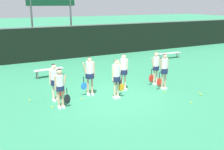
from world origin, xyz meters
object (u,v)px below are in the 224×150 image
object	(u,v)px
tennis_ball_6	(191,102)
bench_courtside	(49,70)
bench_far	(169,54)
player_0	(60,85)
player_1	(116,76)
tennis_ball_5	(201,95)
player_6	(156,66)
tennis_ball_3	(200,93)
tennis_ball_0	(82,99)
player_4	(90,73)
player_5	(123,69)
tennis_ball_2	(30,101)
tennis_ball_1	(165,92)
scoreboard	(51,4)
player_2	(164,69)
tennis_ball_4	(52,107)
player_3	(55,79)

from	to	relation	value
tennis_ball_6	bench_courtside	bearing A→B (deg)	121.95
bench_far	player_0	size ratio (longest dim) A/B	1.24
player_1	tennis_ball_5	size ratio (longest dim) A/B	25.94
bench_far	player_1	bearing A→B (deg)	-139.91
bench_courtside	player_6	size ratio (longest dim) A/B	0.99
player_1	tennis_ball_3	size ratio (longest dim) A/B	26.42
tennis_ball_5	tennis_ball_0	bearing A→B (deg)	158.46
player_1	player_4	bearing A→B (deg)	123.66
player_5	tennis_ball_2	xyz separation A→B (m)	(-4.38, 0.59, -1.03)
bench_far	tennis_ball_1	xyz separation A→B (m)	(-5.40, -6.25, -0.33)
scoreboard	bench_courtside	distance (m)	6.73
player_2	scoreboard	bearing A→B (deg)	111.08
tennis_ball_3	tennis_ball_4	world-z (taller)	same
tennis_ball_3	tennis_ball_1	bearing A→B (deg)	148.07
tennis_ball_0	tennis_ball_6	bearing A→B (deg)	-32.57
tennis_ball_1	tennis_ball_4	size ratio (longest dim) A/B	1.01
tennis_ball_1	player_6	bearing A→B (deg)	73.51
tennis_ball_3	tennis_ball_4	size ratio (longest dim) A/B	0.99
bench_courtside	player_3	bearing A→B (deg)	-105.17
player_2	tennis_ball_2	bearing A→B (deg)	174.17
tennis_ball_3	tennis_ball_5	world-z (taller)	tennis_ball_5
bench_far	scoreboard	bearing A→B (deg)	153.48
tennis_ball_6	player_3	bearing A→B (deg)	149.68
tennis_ball_0	tennis_ball_3	bearing A→B (deg)	-19.32
player_5	tennis_ball_5	bearing A→B (deg)	-34.36
bench_courtside	tennis_ball_3	distance (m)	8.33
tennis_ball_0	tennis_ball_3	xyz separation A→B (m)	(5.22, -1.83, -0.00)
bench_far	tennis_ball_2	bearing A→B (deg)	-155.45
player_2	tennis_ball_1	world-z (taller)	player_2
bench_far	tennis_ball_1	size ratio (longest dim) A/B	29.84
player_4	tennis_ball_0	size ratio (longest dim) A/B	25.49
scoreboard	player_1	size ratio (longest dim) A/B	2.90
scoreboard	bench_far	bearing A→B (deg)	-29.93
tennis_ball_0	player_3	bearing A→B (deg)	159.11
player_0	player_5	world-z (taller)	player_5
player_1	player_5	distance (m)	1.19
bench_courtside	tennis_ball_1	bearing A→B (deg)	-56.71
player_2	bench_courtside	bearing A→B (deg)	139.15
player_6	tennis_ball_5	xyz separation A→B (m)	(0.90, -2.36, -0.98)
player_0	tennis_ball_0	xyz separation A→B (m)	(1.09, 0.47, -0.95)
tennis_ball_6	tennis_ball_4	bearing A→B (deg)	157.58
tennis_ball_2	tennis_ball_3	bearing A→B (deg)	-20.42
bench_courtside	tennis_ball_6	size ratio (longest dim) A/B	25.76
player_2	tennis_ball_4	distance (m)	5.64
scoreboard	tennis_ball_4	bearing A→B (deg)	-106.04
player_6	tennis_ball_5	bearing A→B (deg)	-66.13
tennis_ball_1	tennis_ball_4	xyz separation A→B (m)	(-5.26, 0.65, -0.00)
player_3	player_5	world-z (taller)	player_5
player_0	tennis_ball_1	distance (m)	5.04
player_3	player_4	xyz separation A→B (m)	(1.62, 0.01, 0.09)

